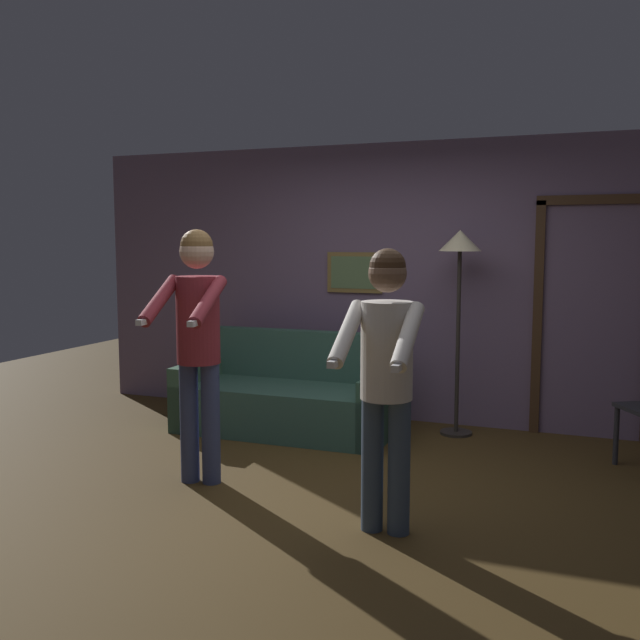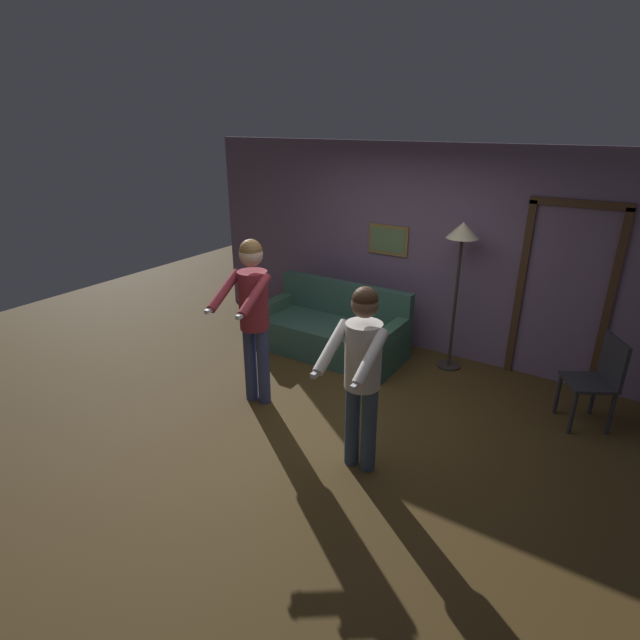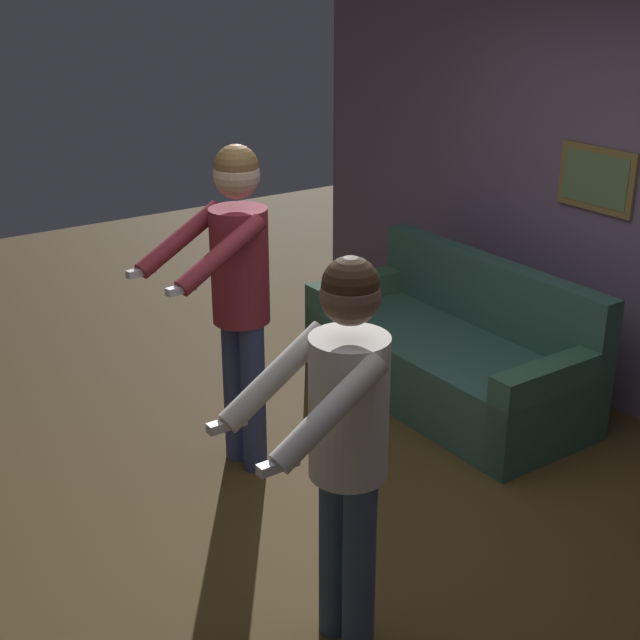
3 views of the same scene
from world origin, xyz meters
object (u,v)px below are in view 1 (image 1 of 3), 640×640
object	(u,v)px
person_standing_left	(197,330)
torchiere_lamp	(460,262)
couch	(287,400)
person_standing_right	(386,365)

from	to	relation	value
person_standing_left	torchiere_lamp	bearing A→B (deg)	52.94
torchiere_lamp	couch	bearing A→B (deg)	-163.48
torchiere_lamp	person_standing_left	bearing A→B (deg)	-127.06
couch	person_standing_right	world-z (taller)	person_standing_right
person_standing_left	person_standing_right	xyz separation A→B (m)	(1.45, -0.36, -0.09)
torchiere_lamp	person_standing_left	world-z (taller)	torchiere_lamp
couch	person_standing_left	xyz separation A→B (m)	(-0.02, -1.50, 0.81)
torchiere_lamp	person_standing_left	xyz separation A→B (m)	(-1.45, -1.92, -0.43)
person_standing_left	person_standing_right	world-z (taller)	person_standing_left
person_standing_left	person_standing_right	distance (m)	1.50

